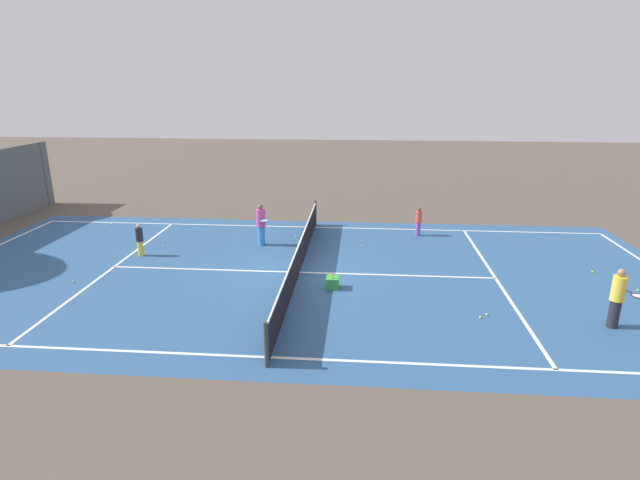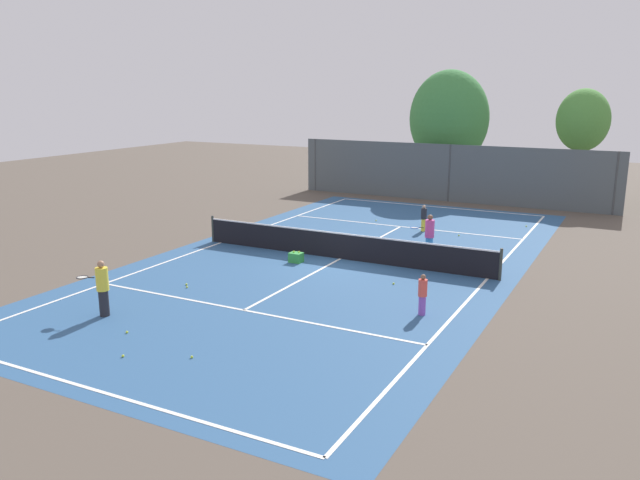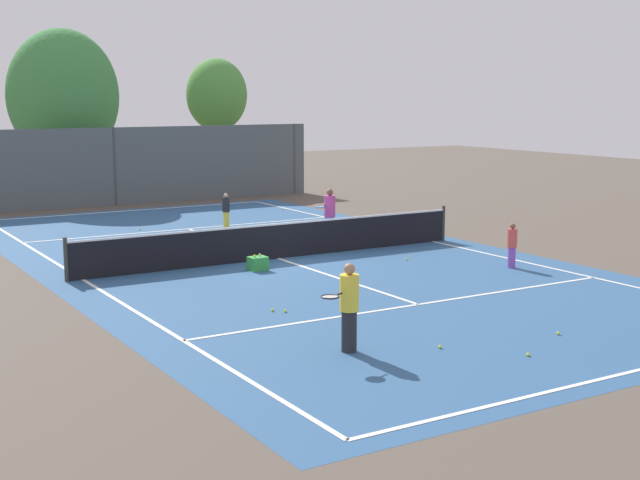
% 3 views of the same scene
% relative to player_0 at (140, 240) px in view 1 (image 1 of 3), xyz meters
% --- Properties ---
extents(ground_plane, '(80.00, 80.00, 0.00)m').
position_rel_player_0_xyz_m(ground_plane, '(-1.23, -5.97, -0.61)').
color(ground_plane, brown).
extents(court_surface, '(13.00, 25.00, 0.01)m').
position_rel_player_0_xyz_m(court_surface, '(-1.23, -5.97, -0.61)').
color(court_surface, '#2D5684').
rests_on(court_surface, ground_plane).
extents(tennis_net, '(11.90, 0.10, 1.10)m').
position_rel_player_0_xyz_m(tennis_net, '(-1.23, -5.97, -0.10)').
color(tennis_net, '#333833').
rests_on(tennis_net, ground_plane).
extents(player_0, '(0.26, 0.26, 1.20)m').
position_rel_player_0_xyz_m(player_0, '(0.00, 0.00, 0.00)').
color(player_0, yellow).
rests_on(player_0, ground_plane).
extents(player_1, '(0.91, 0.64, 1.63)m').
position_rel_player_0_xyz_m(player_1, '(1.60, -4.15, 0.23)').
color(player_1, '#388CD8').
rests_on(player_1, ground_plane).
extents(player_2, '(0.92, 0.60, 1.61)m').
position_rel_player_0_xyz_m(player_2, '(-4.48, -14.55, 0.22)').
color(player_2, '#232328').
rests_on(player_2, ground_plane).
extents(player_3, '(0.25, 0.25, 1.19)m').
position_rel_player_0_xyz_m(player_3, '(3.43, -10.33, -0.00)').
color(player_3, purple).
rests_on(player_3, ground_plane).
extents(ball_crate, '(0.47, 0.39, 0.43)m').
position_rel_player_0_xyz_m(ball_crate, '(-2.48, -7.15, -0.43)').
color(ball_crate, green).
rests_on(ball_crate, ground_plane).
extents(tennis_ball_0, '(0.07, 0.07, 0.07)m').
position_rel_player_0_xyz_m(tennis_ball_0, '(-2.73, 1.06, -0.58)').
color(tennis_ball_0, '#CCE533').
rests_on(tennis_ball_0, ground_plane).
extents(tennis_ball_1, '(0.07, 0.07, 0.07)m').
position_rel_player_0_xyz_m(tennis_ball_1, '(-4.25, -11.25, -0.58)').
color(tennis_ball_1, '#CCE533').
rests_on(tennis_ball_1, ground_plane).
extents(tennis_ball_2, '(0.07, 0.07, 0.07)m').
position_rel_player_0_xyz_m(tennis_ball_2, '(1.67, -0.19, -0.58)').
color(tennis_ball_2, '#CCE533').
rests_on(tennis_ball_2, ground_plane).
extents(tennis_ball_3, '(0.07, 0.07, 0.07)m').
position_rel_player_0_xyz_m(tennis_ball_3, '(1.70, -8.04, -0.58)').
color(tennis_ball_3, '#CCE533').
rests_on(tennis_ball_3, ground_plane).
extents(tennis_ball_4, '(0.07, 0.07, 0.07)m').
position_rel_player_0_xyz_m(tennis_ball_4, '(-1.94, -16.43, -0.58)').
color(tennis_ball_4, '#CCE533').
rests_on(tennis_ball_4, ground_plane).
extents(tennis_ball_5, '(0.07, 0.07, 0.07)m').
position_rel_player_0_xyz_m(tennis_ball_5, '(3.93, 3.09, -0.58)').
color(tennis_ball_5, '#CCE533').
rests_on(tennis_ball_5, ground_plane).
extents(tennis_ball_6, '(0.07, 0.07, 0.07)m').
position_rel_player_0_xyz_m(tennis_ball_6, '(-0.45, -15.71, -0.58)').
color(tennis_ball_6, '#CCE533').
rests_on(tennis_ball_6, ground_plane).
extents(tennis_ball_7, '(0.07, 0.07, 0.07)m').
position_rel_player_0_xyz_m(tennis_ball_7, '(-4.05, -11.46, -0.58)').
color(tennis_ball_7, '#CCE533').
rests_on(tennis_ball_7, ground_plane).
extents(tennis_ball_8, '(0.07, 0.07, 0.07)m').
position_rel_player_0_xyz_m(tennis_ball_8, '(-2.96, -15.25, -0.58)').
color(tennis_ball_8, '#CCE533').
rests_on(tennis_ball_8, ground_plane).
extents(tennis_ball_9, '(0.07, 0.07, 0.07)m').
position_rel_player_0_xyz_m(tennis_ball_9, '(2.68, -5.36, -0.58)').
color(tennis_ball_9, '#CCE533').
rests_on(tennis_ball_9, ground_plane).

